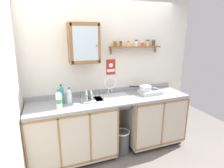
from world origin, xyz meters
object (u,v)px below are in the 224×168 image
at_px(mug, 90,96).
at_px(warning_sign, 111,67).
at_px(saucepan, 145,88).
at_px(hot_plate_stove, 150,92).
at_px(sink, 112,99).
at_px(trash_bin, 122,142).
at_px(bottle_water_clear_2, 69,96).
at_px(bottle_opaque_white_0, 59,100).
at_px(wall_cabinet, 84,43).
at_px(bottle_detergent_teal_1, 62,95).
at_px(dish_rack, 91,98).

height_order(mug, warning_sign, warning_sign).
bearing_deg(saucepan, hot_plate_stove, -13.28).
bearing_deg(sink, trash_bin, -50.89).
xyz_separation_m(saucepan, bottle_water_clear_2, (-1.28, -0.00, 0.00)).
relative_size(bottle_opaque_white_0, mug, 2.17).
bearing_deg(hot_plate_stove, trash_bin, -167.97).
xyz_separation_m(hot_plate_stove, wall_cabinet, (-1.10, 0.15, 0.84)).
bearing_deg(bottle_detergent_teal_1, mug, 5.40).
height_order(sink, mug, sink).
bearing_deg(sink, dish_rack, -179.60).
bearing_deg(saucepan, warning_sign, 153.78).
bearing_deg(wall_cabinet, dish_rack, -65.42).
relative_size(sink, bottle_water_clear_2, 2.38).
height_order(bottle_opaque_white_0, bottle_detergent_teal_1, bottle_detergent_teal_1).
height_order(sink, wall_cabinet, wall_cabinet).
bearing_deg(trash_bin, dish_rack, 162.82).
xyz_separation_m(hot_plate_stove, mug, (-1.05, 0.08, 0.02)).
bearing_deg(bottle_opaque_white_0, hot_plate_stove, 4.31).
distance_m(dish_rack, trash_bin, 0.94).
xyz_separation_m(saucepan, dish_rack, (-0.95, 0.01, -0.08)).
bearing_deg(bottle_opaque_white_0, mug, 22.24).
bearing_deg(warning_sign, mug, -154.91).
distance_m(hot_plate_stove, trash_bin, 0.98).
xyz_separation_m(dish_rack, warning_sign, (0.42, 0.25, 0.42)).
relative_size(mug, wall_cabinet, 0.21).
relative_size(bottle_water_clear_2, mug, 2.00).
distance_m(bottle_opaque_white_0, mug, 0.53).
bearing_deg(wall_cabinet, bottle_detergent_teal_1, -164.67).
height_order(saucepan, bottle_water_clear_2, bottle_water_clear_2).
bearing_deg(mug, saucepan, -3.63).
height_order(dish_rack, warning_sign, warning_sign).
relative_size(hot_plate_stove, trash_bin, 0.90).
xyz_separation_m(hot_plate_stove, dish_rack, (-1.05, 0.03, 0.00)).
xyz_separation_m(hot_plate_stove, trash_bin, (-0.57, -0.12, -0.79)).
bearing_deg(wall_cabinet, bottle_opaque_white_0, -148.90).
height_order(mug, wall_cabinet, wall_cabinet).
bearing_deg(mug, sink, -8.15).
xyz_separation_m(bottle_opaque_white_0, bottle_water_clear_2, (0.16, 0.13, -0.01)).
bearing_deg(sink, warning_sign, 75.27).
height_order(bottle_detergent_teal_1, warning_sign, warning_sign).
distance_m(dish_rack, mug, 0.06).
bearing_deg(wall_cabinet, hot_plate_stove, -7.57).
height_order(hot_plate_stove, warning_sign, warning_sign).
relative_size(bottle_opaque_white_0, trash_bin, 0.65).
bearing_deg(hot_plate_stove, dish_rack, 178.46).
xyz_separation_m(hot_plate_stove, bottle_opaque_white_0, (-1.53, -0.12, 0.09)).
relative_size(saucepan, bottle_water_clear_2, 1.48).
bearing_deg(saucepan, bottle_opaque_white_0, -174.56).
height_order(saucepan, mug, saucepan).
xyz_separation_m(dish_rack, trash_bin, (0.48, -0.15, -0.79)).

